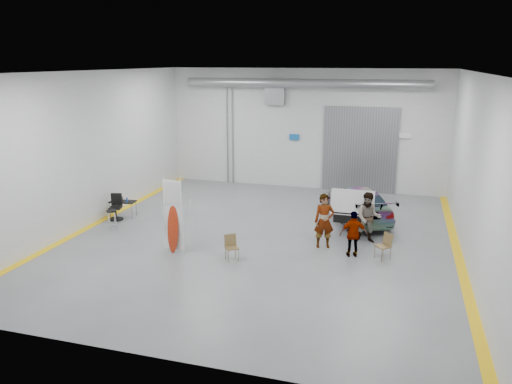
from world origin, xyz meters
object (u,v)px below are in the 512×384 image
(person_b, at_px, (369,218))
(shop_stool, at_px, (112,220))
(folding_chair_near, at_px, (232,252))
(person_a, at_px, (324,221))
(sedan_car, at_px, (356,203))
(surfboard_display, at_px, (174,222))
(person_c, at_px, (354,234))
(work_table, at_px, (122,201))
(folding_chair_far, at_px, (383,251))
(office_chair, at_px, (117,209))

(person_b, bearing_deg, shop_stool, -174.07)
(folding_chair_near, bearing_deg, person_b, 0.70)
(person_a, distance_m, folding_chair_near, 3.45)
(sedan_car, bearing_deg, surfboard_display, 20.25)
(person_a, xyz_separation_m, shop_stool, (-8.15, -0.46, -0.57))
(person_c, relative_size, shop_stool, 2.00)
(folding_chair_near, bearing_deg, person_a, 1.81)
(shop_stool, xyz_separation_m, work_table, (-0.53, 1.61, 0.28))
(person_a, distance_m, folding_chair_far, 2.22)
(person_a, xyz_separation_m, office_chair, (-8.67, 0.72, -0.50))
(shop_stool, distance_m, work_table, 1.71)
(sedan_car, distance_m, office_chair, 9.88)
(folding_chair_far, bearing_deg, office_chair, -139.24)
(person_a, bearing_deg, folding_chair_far, -32.12)
(folding_chair_far, bearing_deg, folding_chair_near, -115.25)
(folding_chair_far, bearing_deg, shop_stool, -132.98)
(folding_chair_near, distance_m, work_table, 6.77)
(person_a, height_order, person_c, person_a)
(person_c, bearing_deg, work_table, -26.82)
(person_c, height_order, shop_stool, person_c)
(shop_stool, xyz_separation_m, office_chair, (-0.52, 1.18, 0.08))
(sedan_car, xyz_separation_m, surfboard_display, (-5.57, -5.53, 0.41))
(person_a, xyz_separation_m, folding_chair_near, (-2.71, -2.01, -0.70))
(folding_chair_far, bearing_deg, work_table, -141.47)
(folding_chair_near, relative_size, work_table, 0.75)
(person_a, xyz_separation_m, folding_chair_far, (2.05, -0.53, -0.69))
(surfboard_display, bearing_deg, person_a, 32.01)
(folding_chair_far, bearing_deg, person_c, -130.32)
(sedan_car, relative_size, work_table, 4.19)
(person_c, height_order, work_table, person_c)
(shop_stool, bearing_deg, folding_chair_near, -15.92)
(surfboard_display, bearing_deg, work_table, 151.80)
(folding_chair_far, height_order, work_table, folding_chair_far)
(person_a, bearing_deg, office_chair, 157.67)
(shop_stool, bearing_deg, person_a, 3.24)
(person_a, xyz_separation_m, person_b, (1.45, 0.95, -0.04))
(sedan_car, relative_size, folding_chair_far, 5.36)
(person_a, height_order, surfboard_display, surfboard_display)
(folding_chair_near, relative_size, folding_chair_far, 0.96)
(surfboard_display, bearing_deg, sedan_car, 54.89)
(sedan_car, bearing_deg, work_table, -9.99)
(shop_stool, height_order, office_chair, office_chair)
(folding_chair_near, relative_size, office_chair, 0.79)
(work_table, relative_size, office_chair, 1.05)
(folding_chair_far, xyz_separation_m, work_table, (-10.73, 1.68, 0.40))
(person_c, xyz_separation_m, work_table, (-9.76, 1.71, -0.12))
(folding_chair_near, height_order, folding_chair_far, folding_chair_far)
(folding_chair_far, bearing_deg, surfboard_display, -121.05)
(sedan_car, height_order, person_c, person_c)
(sedan_car, relative_size, person_c, 2.98)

